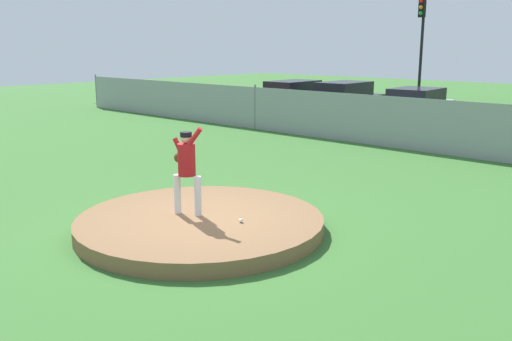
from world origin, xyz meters
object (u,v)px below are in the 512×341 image
at_px(pitcher_youth, 186,164).
at_px(parked_car_silver, 416,109).
at_px(parked_car_charcoal, 344,102).
at_px(traffic_light_near, 421,37).
at_px(parked_car_red, 293,98).
at_px(baseball, 241,221).

height_order(pitcher_youth, parked_car_silver, pitcher_youth).
height_order(parked_car_charcoal, traffic_light_near, traffic_light_near).
bearing_deg(parked_car_silver, traffic_light_near, 116.11).
height_order(pitcher_youth, parked_car_charcoal, pitcher_youth).
bearing_deg(traffic_light_near, parked_car_red, -135.84).
xyz_separation_m(baseball, parked_car_red, (-10.65, 14.48, 0.50)).
bearing_deg(pitcher_youth, parked_car_charcoal, 114.05).
xyz_separation_m(pitcher_youth, parked_car_silver, (-3.15, 14.98, -0.44)).
xyz_separation_m(parked_car_red, parked_car_charcoal, (2.96, 0.04, 0.03)).
relative_size(baseball, parked_car_silver, 0.02).
bearing_deg(pitcher_youth, parked_car_red, 122.92).
relative_size(baseball, parked_car_charcoal, 0.02).
relative_size(parked_car_red, parked_car_charcoal, 1.04).
distance_m(pitcher_youth, parked_car_red, 17.63).
relative_size(parked_car_red, traffic_light_near, 0.87).
distance_m(baseball, parked_car_red, 17.98).
distance_m(parked_car_silver, parked_car_charcoal, 3.47).
bearing_deg(traffic_light_near, parked_car_charcoal, -108.94).
xyz_separation_m(parked_car_silver, parked_car_red, (-6.43, -0.18, 0.03)).
distance_m(parked_car_charcoal, traffic_light_near, 5.35).
distance_m(parked_car_red, parked_car_charcoal, 2.96).
relative_size(pitcher_youth, traffic_light_near, 0.30).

